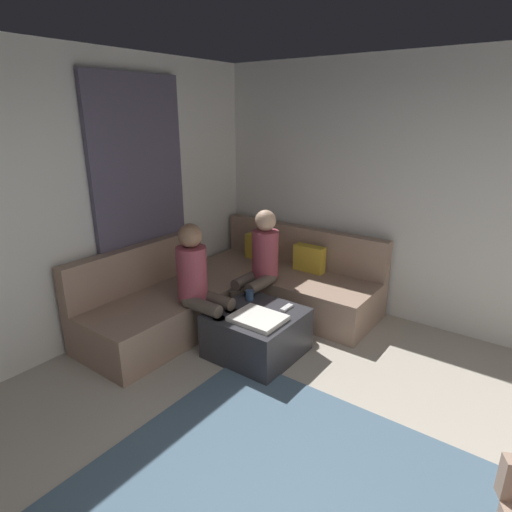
# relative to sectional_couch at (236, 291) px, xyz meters

# --- Properties ---
(wall_back) EXTENTS (6.00, 0.12, 2.70)m
(wall_back) POSITION_rel_sectional_couch_xyz_m (2.08, 1.06, 1.07)
(wall_back) COLOR silver
(wall_back) RESTS_ON ground_plane
(wall_left) EXTENTS (0.12, 6.00, 2.70)m
(wall_left) POSITION_rel_sectional_couch_xyz_m (-0.86, -1.88, 1.07)
(wall_left) COLOR silver
(wall_left) RESTS_ON ground_plane
(curtain_panel) EXTENTS (0.06, 1.10, 2.50)m
(curtain_panel) POSITION_rel_sectional_couch_xyz_m (-0.76, -0.58, 0.97)
(curtain_panel) COLOR #595166
(curtain_panel) RESTS_ON ground_plane
(sectional_couch) EXTENTS (2.10, 2.55, 0.87)m
(sectional_couch) POSITION_rel_sectional_couch_xyz_m (0.00, 0.00, 0.00)
(sectional_couch) COLOR #9E7F6B
(sectional_couch) RESTS_ON ground_plane
(ottoman) EXTENTS (0.76, 0.76, 0.42)m
(ottoman) POSITION_rel_sectional_couch_xyz_m (0.65, -0.51, -0.07)
(ottoman) COLOR #333338
(ottoman) RESTS_ON ground_plane
(folded_blanket) EXTENTS (0.44, 0.36, 0.04)m
(folded_blanket) POSITION_rel_sectional_couch_xyz_m (0.75, -0.63, 0.16)
(folded_blanket) COLOR white
(folded_blanket) RESTS_ON ottoman
(coffee_mug) EXTENTS (0.08, 0.08, 0.10)m
(coffee_mug) POSITION_rel_sectional_couch_xyz_m (0.43, -0.33, 0.19)
(coffee_mug) COLOR #334C72
(coffee_mug) RESTS_ON ottoman
(game_remote) EXTENTS (0.05, 0.15, 0.02)m
(game_remote) POSITION_rel_sectional_couch_xyz_m (0.83, -0.29, 0.15)
(game_remote) COLOR white
(game_remote) RESTS_ON ottoman
(person_on_couch_back) EXTENTS (0.30, 0.60, 1.20)m
(person_on_couch_back) POSITION_rel_sectional_couch_xyz_m (0.28, 0.06, 0.38)
(person_on_couch_back) COLOR brown
(person_on_couch_back) RESTS_ON ground_plane
(person_on_couch_side) EXTENTS (0.60, 0.30, 1.20)m
(person_on_couch_side) POSITION_rel_sectional_couch_xyz_m (0.15, -0.71, 0.38)
(person_on_couch_side) COLOR brown
(person_on_couch_side) RESTS_ON ground_plane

